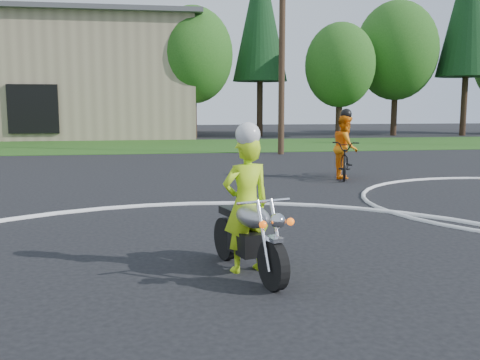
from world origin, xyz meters
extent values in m
cube|color=#1E4714|center=(0.00, 27.00, 0.01)|extent=(120.00, 10.00, 0.02)
torus|color=silver|center=(0.00, 3.00, 0.01)|extent=(12.12, 12.12, 0.12)
cylinder|color=black|center=(0.64, 3.29, 0.30)|extent=(0.28, 0.62, 0.61)
cylinder|color=black|center=(0.26, 4.65, 0.30)|extent=(0.28, 0.62, 0.61)
cube|color=black|center=(0.44, 4.02, 0.41)|extent=(0.42, 0.61, 0.30)
ellipsoid|color=#9C9B9F|center=(0.49, 3.82, 0.79)|extent=(0.53, 0.72, 0.28)
cube|color=black|center=(0.35, 4.31, 0.75)|extent=(0.42, 0.66, 0.10)
cylinder|color=white|center=(0.53, 3.34, 0.66)|extent=(0.14, 0.36, 0.82)
cylinder|color=silver|center=(0.71, 3.39, 0.66)|extent=(0.14, 0.36, 0.82)
cube|color=white|center=(0.65, 3.27, 0.63)|extent=(0.20, 0.25, 0.05)
cylinder|color=white|center=(0.57, 3.53, 1.03)|extent=(0.69, 0.23, 0.04)
sphere|color=#BBBCC2|center=(0.67, 3.19, 0.86)|extent=(0.18, 0.18, 0.18)
sphere|color=#E14E0B|center=(0.49, 3.16, 0.83)|extent=(0.09, 0.09, 0.09)
sphere|color=#FF5E0C|center=(0.84, 3.26, 0.83)|extent=(0.09, 0.09, 0.09)
cylinder|color=silver|center=(0.48, 4.45, 0.30)|extent=(0.30, 0.80, 0.08)
imported|color=#B2E618|center=(0.45, 4.07, 0.90)|extent=(0.75, 0.59, 1.79)
sphere|color=silver|center=(0.46, 4.02, 1.82)|extent=(0.32, 0.32, 0.32)
imported|color=black|center=(4.98, 12.66, 0.58)|extent=(1.45, 2.32, 1.15)
imported|color=orange|center=(4.98, 12.66, 0.96)|extent=(0.99, 1.12, 1.91)
sphere|color=black|center=(4.98, 12.66, 1.94)|extent=(0.33, 0.33, 0.33)
cube|color=black|center=(-8.00, 31.90, 2.00)|extent=(3.00, 0.16, 3.00)
cylinder|color=#382619|center=(2.00, 34.00, 1.62)|extent=(0.44, 0.44, 3.24)
ellipsoid|color=#1E5116|center=(2.00, 34.00, 5.58)|extent=(5.40, 5.40, 6.48)
cylinder|color=#382619|center=(7.00, 36.00, 1.98)|extent=(0.44, 0.44, 3.96)
cone|color=black|center=(7.00, 36.00, 8.63)|extent=(3.96, 3.96, 9.35)
cylinder|color=#382619|center=(12.00, 33.00, 1.44)|extent=(0.44, 0.44, 2.88)
ellipsoid|color=#1E5116|center=(12.00, 33.00, 4.96)|extent=(4.80, 4.80, 5.76)
cylinder|color=#382619|center=(17.00, 35.00, 1.80)|extent=(0.44, 0.44, 3.60)
ellipsoid|color=#1E5116|center=(17.00, 35.00, 6.20)|extent=(6.00, 6.00, 7.20)
cylinder|color=#382619|center=(22.00, 34.00, 2.16)|extent=(0.44, 0.44, 4.32)
cone|color=black|center=(22.00, 34.00, 9.42)|extent=(4.32, 4.32, 10.20)
cylinder|color=#382619|center=(-2.00, 35.00, 1.44)|extent=(0.44, 0.44, 2.88)
ellipsoid|color=#1E5116|center=(-2.00, 35.00, 4.96)|extent=(4.80, 4.80, 5.76)
cylinder|color=#473321|center=(5.00, 21.00, 5.00)|extent=(0.28, 0.28, 10.00)
camera|label=1|loc=(-0.73, -2.73, 2.18)|focal=40.00mm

